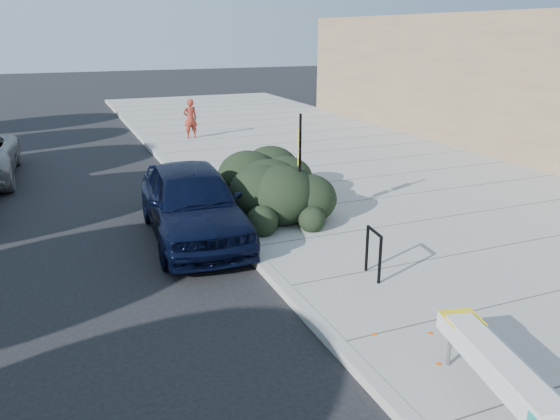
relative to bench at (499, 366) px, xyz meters
The scene contains 9 objects.
ground 4.16m from the bench, 104.98° to the left, with size 120.00×120.00×0.00m, color black.
sidewalk_near 10.06m from the bench, 63.11° to the left, with size 11.20×50.00×0.15m, color gray.
curb_near 9.04m from the bench, 96.74° to the left, with size 0.22×50.00×0.17m, color #9E9E99.
bench is the anchor object (origin of this frame).
bike_rack 3.77m from the bench, 80.92° to the left, with size 0.14×0.63×0.92m.
sign_post 7.13m from the bench, 85.02° to the left, with size 0.15×0.28×2.57m.
hedge 8.38m from the bench, 86.98° to the left, with size 2.07×4.14×1.55m, color black.
sedan_navy 7.61m from the bench, 104.14° to the left, with size 1.98×4.93×1.68m, color black.
pedestrian 18.57m from the bench, 87.41° to the left, with size 0.60×0.39×1.64m, color maroon.
Camera 1 is at (-3.48, -8.09, 4.49)m, focal length 35.00 mm.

